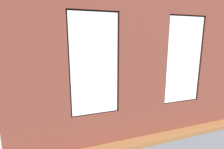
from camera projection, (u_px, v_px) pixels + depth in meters
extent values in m
cube|color=brown|center=(107.00, 100.00, 6.76)|extent=(6.58, 6.12, 0.10)
cube|color=brown|center=(218.00, 61.00, 4.68)|extent=(1.36, 0.16, 3.43)
cube|color=brown|center=(142.00, 66.00, 3.93)|extent=(1.19, 0.16, 3.43)
cube|color=brown|center=(30.00, 72.00, 3.18)|extent=(1.36, 0.16, 3.43)
cube|color=brown|center=(178.00, 114.00, 4.57)|extent=(1.03, 0.16, 0.73)
cube|color=brown|center=(187.00, 2.00, 4.00)|extent=(1.03, 0.16, 0.58)
cube|color=white|center=(184.00, 61.00, 4.24)|extent=(0.97, 0.03, 2.06)
cube|color=#38281E|center=(182.00, 60.00, 4.29)|extent=(1.03, 0.04, 2.12)
cube|color=brown|center=(95.00, 129.00, 3.84)|extent=(1.03, 0.16, 0.73)
cube|color=white|center=(95.00, 65.00, 3.52)|extent=(0.97, 0.03, 2.06)
cube|color=#38281E|center=(94.00, 65.00, 3.57)|extent=(1.03, 0.04, 2.12)
cube|color=olive|center=(139.00, 106.00, 4.23)|extent=(3.46, 0.24, 0.06)
cube|color=black|center=(141.00, 41.00, 3.90)|extent=(0.53, 0.03, 0.70)
cube|color=orange|center=(141.00, 41.00, 3.91)|extent=(0.47, 0.01, 0.64)
cube|color=silver|center=(16.00, 59.00, 5.26)|extent=(0.10, 5.12, 3.43)
cube|color=black|center=(100.00, 120.00, 4.62)|extent=(1.87, 0.85, 0.42)
cube|color=black|center=(103.00, 110.00, 4.24)|extent=(1.87, 0.24, 0.38)
cube|color=black|center=(129.00, 105.00, 4.82)|extent=(0.22, 0.85, 0.24)
cube|color=black|center=(67.00, 113.00, 4.28)|extent=(0.22, 0.85, 0.24)
cube|color=black|center=(112.00, 108.00, 4.72)|extent=(0.66, 0.65, 0.12)
cube|color=black|center=(86.00, 111.00, 4.48)|extent=(0.66, 0.65, 0.12)
cube|color=black|center=(164.00, 92.00, 6.93)|extent=(0.86, 1.87, 0.42)
cube|color=black|center=(172.00, 82.00, 6.95)|extent=(0.25, 1.87, 0.38)
cube|color=black|center=(153.00, 80.00, 7.63)|extent=(0.85, 0.22, 0.24)
cube|color=black|center=(179.00, 91.00, 6.11)|extent=(0.85, 0.22, 0.24)
cube|color=black|center=(159.00, 84.00, 7.19)|extent=(0.65, 0.66, 0.12)
cube|color=black|center=(170.00, 88.00, 6.53)|extent=(0.65, 0.66, 0.12)
cube|color=tan|center=(113.00, 88.00, 6.80)|extent=(1.24, 0.79, 0.04)
cube|color=tan|center=(123.00, 90.00, 7.34)|extent=(0.07, 0.07, 0.39)
cube|color=tan|center=(97.00, 92.00, 6.97)|extent=(0.07, 0.07, 0.39)
cube|color=tan|center=(129.00, 94.00, 6.72)|extent=(0.07, 0.07, 0.39)
cube|color=tan|center=(101.00, 98.00, 6.36)|extent=(0.07, 0.07, 0.39)
cylinder|color=silver|center=(108.00, 86.00, 6.83)|extent=(0.08, 0.08, 0.10)
cylinder|color=brown|center=(120.00, 85.00, 7.03)|extent=(0.10, 0.10, 0.07)
sphere|color=#337F38|center=(120.00, 83.00, 7.01)|extent=(0.12, 0.12, 0.12)
cube|color=black|center=(105.00, 89.00, 6.57)|extent=(0.18, 0.08, 0.02)
cube|color=#B2B2B7|center=(116.00, 88.00, 6.72)|extent=(0.13, 0.17, 0.02)
cube|color=#59595B|center=(113.00, 87.00, 6.80)|extent=(0.17, 0.06, 0.02)
cube|color=black|center=(33.00, 97.00, 6.27)|extent=(1.13, 0.42, 0.51)
cube|color=black|center=(32.00, 89.00, 6.21)|extent=(0.48, 0.20, 0.05)
cube|color=black|center=(32.00, 88.00, 6.20)|extent=(0.06, 0.04, 0.06)
cube|color=black|center=(31.00, 79.00, 6.13)|extent=(1.10, 0.04, 0.61)
cube|color=black|center=(31.00, 79.00, 6.15)|extent=(1.05, 0.01, 0.56)
cylinder|color=beige|center=(146.00, 114.00, 5.08)|extent=(0.24, 0.24, 0.28)
cylinder|color=brown|center=(146.00, 101.00, 5.00)|extent=(0.04, 0.04, 0.54)
cone|color=#1E5B28|center=(141.00, 85.00, 4.79)|extent=(0.59, 0.26, 0.58)
cone|color=#1E5B28|center=(146.00, 87.00, 4.67)|extent=(0.50, 0.57, 0.56)
cone|color=#1E5B28|center=(152.00, 87.00, 4.68)|extent=(0.19, 0.59, 0.57)
cone|color=#1E5B28|center=(154.00, 83.00, 4.84)|extent=(0.51, 0.42, 0.63)
cone|color=#1E5B28|center=(153.00, 84.00, 5.07)|extent=(0.64, 0.38, 0.53)
cone|color=#1E5B28|center=(143.00, 83.00, 5.14)|extent=(0.22, 0.62, 0.54)
cone|color=#1E5B28|center=(140.00, 83.00, 5.04)|extent=(0.41, 0.58, 0.59)
cylinder|color=beige|center=(42.00, 135.00, 4.03)|extent=(0.26, 0.26, 0.28)
cylinder|color=brown|center=(42.00, 127.00, 3.99)|extent=(0.04, 0.04, 0.08)
ellipsoid|color=#1E5B28|center=(41.00, 115.00, 3.93)|extent=(0.62, 0.62, 0.52)
cylinder|color=gray|center=(43.00, 87.00, 7.81)|extent=(0.41, 0.41, 0.38)
cylinder|color=brown|center=(43.00, 79.00, 7.73)|extent=(0.07, 0.07, 0.36)
cone|color=#286B2D|center=(37.00, 68.00, 7.59)|extent=(0.49, 0.16, 0.67)
cone|color=#286B2D|center=(41.00, 69.00, 7.44)|extent=(0.14, 0.49, 0.67)
cone|color=#286B2D|center=(47.00, 68.00, 7.71)|extent=(0.52, 0.11, 0.65)
cone|color=#286B2D|center=(41.00, 68.00, 7.84)|extent=(0.19, 0.57, 0.62)
cylinder|color=brown|center=(200.00, 107.00, 5.55)|extent=(0.37, 0.37, 0.34)
cylinder|color=brown|center=(201.00, 95.00, 5.47)|extent=(0.07, 0.07, 0.45)
cone|color=#3D8E42|center=(196.00, 82.00, 5.28)|extent=(0.66, 0.16, 0.58)
cone|color=#3D8E42|center=(205.00, 82.00, 5.13)|extent=(0.45, 0.60, 0.64)
cone|color=#3D8E42|center=(212.00, 82.00, 5.19)|extent=(0.40, 0.64, 0.62)
cone|color=#3D8E42|center=(208.00, 80.00, 5.49)|extent=(0.67, 0.25, 0.59)
cone|color=#3D8E42|center=(199.00, 79.00, 5.65)|extent=(0.45, 0.67, 0.57)
cone|color=#3D8E42|center=(195.00, 79.00, 5.49)|extent=(0.50, 0.57, 0.65)
cylinder|color=beige|center=(49.00, 108.00, 5.54)|extent=(0.24, 0.24, 0.27)
cylinder|color=brown|center=(49.00, 103.00, 5.50)|extent=(0.04, 0.04, 0.08)
ellipsoid|color=#337F38|center=(48.00, 96.00, 5.45)|extent=(0.49, 0.49, 0.39)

